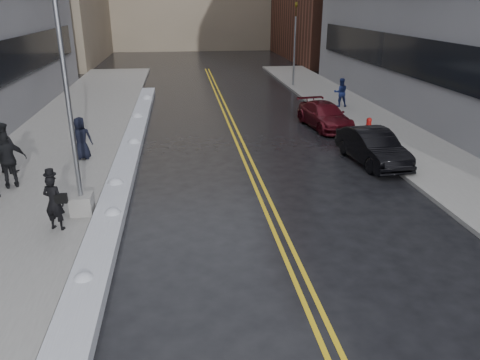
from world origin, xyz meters
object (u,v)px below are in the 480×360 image
object	(u,v)px
pedestrian_d	(8,160)
pedestrian_fedora	(54,202)
pedestrian_b	(4,147)
fire_hydrant	(369,124)
traffic_signal	(295,41)
pedestrian_c	(81,138)
pedestrian_east	(341,92)
car_maroon	(325,115)
car_black	(373,147)
lamppost	(73,138)

from	to	relation	value
pedestrian_d	pedestrian_fedora	bearing A→B (deg)	98.79
pedestrian_fedora	pedestrian_b	world-z (taller)	pedestrian_b
pedestrian_b	fire_hydrant	bearing A→B (deg)	-138.72
traffic_signal	pedestrian_c	distance (m)	21.03
pedestrian_fedora	pedestrian_east	bearing A→B (deg)	-113.09
car_maroon	pedestrian_east	bearing A→B (deg)	54.64
pedestrian_d	car_maroon	bearing A→B (deg)	-176.16
traffic_signal	car_black	size ratio (longest dim) A/B	1.43
lamppost	pedestrian_east	bearing A→B (deg)	47.45
car_black	lamppost	bearing A→B (deg)	-165.82
lamppost	pedestrian_b	size ratio (longest dim) A/B	3.98
traffic_signal	pedestrian_c	size ratio (longest dim) A/B	3.44
fire_hydrant	pedestrian_d	bearing A→B (deg)	-160.16
fire_hydrant	pedestrian_fedora	xyz separation A→B (m)	(-12.82, -8.98, 0.42)
fire_hydrant	pedestrian_d	size ratio (longest dim) A/B	0.37
fire_hydrant	pedestrian_c	xyz separation A→B (m)	(-13.26, -2.54, 0.47)
pedestrian_b	pedestrian_east	distance (m)	19.06
lamppost	car_maroon	distance (m)	14.48
lamppost	pedestrian_fedora	bearing A→B (deg)	-117.95
traffic_signal	car_black	bearing A→B (deg)	-93.15
traffic_signal	pedestrian_d	xyz separation A→B (m)	(-14.62, -19.46, -2.26)
pedestrian_b	lamppost	bearing A→B (deg)	157.56
pedestrian_c	pedestrian_d	xyz separation A→B (m)	(-1.86, -2.91, 0.12)
pedestrian_d	car_black	size ratio (longest dim) A/B	0.47
lamppost	pedestrian_b	xyz separation A→B (m)	(-3.52, 4.24, -1.42)
lamppost	pedestrian_d	size ratio (longest dim) A/B	3.82
lamppost	pedestrian_d	bearing A→B (deg)	137.99
fire_hydrant	traffic_signal	distance (m)	14.30
pedestrian_fedora	pedestrian_c	size ratio (longest dim) A/B	0.94
lamppost	traffic_signal	bearing A→B (deg)	61.79
traffic_signal	pedestrian_fedora	xyz separation A→B (m)	(-12.32, -22.98, -2.43)
pedestrian_east	pedestrian_fedora	bearing A→B (deg)	52.98
pedestrian_c	pedestrian_d	size ratio (longest dim) A/B	0.88
lamppost	car_maroon	world-z (taller)	lamppost
pedestrian_east	lamppost	bearing A→B (deg)	52.18
pedestrian_b	car_maroon	size ratio (longest dim) A/B	0.44
pedestrian_c	pedestrian_east	distance (m)	16.25
pedestrian_c	car_maroon	distance (m)	12.30
pedestrian_fedora	pedestrian_d	distance (m)	4.21
pedestrian_b	pedestrian_east	world-z (taller)	pedestrian_b
traffic_signal	pedestrian_d	bearing A→B (deg)	-126.93
pedestrian_east	car_maroon	xyz separation A→B (m)	(-2.29, -4.28, -0.37)
pedestrian_fedora	pedestrian_east	distance (m)	20.08
lamppost	pedestrian_c	world-z (taller)	lamppost
pedestrian_fedora	pedestrian_b	distance (m)	6.02
car_black	car_maroon	distance (m)	5.89
fire_hydrant	pedestrian_c	size ratio (longest dim) A/B	0.42
traffic_signal	pedestrian_b	world-z (taller)	traffic_signal
traffic_signal	pedestrian_b	bearing A→B (deg)	-130.78
pedestrian_fedora	fire_hydrant	bearing A→B (deg)	-126.33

